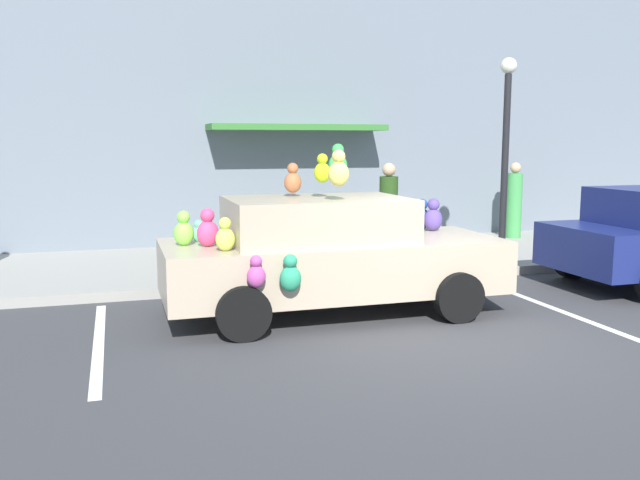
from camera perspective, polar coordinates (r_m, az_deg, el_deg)
ground_plane at (r=8.00m, az=11.06°, el=-8.18°), size 60.00×60.00×0.00m
sidewalk at (r=12.50m, az=0.24°, el=-1.71°), size 24.00×4.00×0.15m
storefront_building at (r=14.40m, az=-2.36°, el=12.07°), size 24.00×1.25×6.40m
parking_stripe_front at (r=9.86m, az=18.71°, el=-5.30°), size 0.12×3.60×0.01m
parking_stripe_rear at (r=8.07m, az=-18.32°, el=-8.29°), size 0.12×3.60×0.01m
plush_covered_car at (r=8.77m, az=0.75°, el=-1.17°), size 4.42×2.06×2.23m
teddy_bear_on_sidewalk at (r=10.54m, az=-8.11°, el=-1.68°), size 0.32×0.27×0.62m
street_lamp_post at (r=12.14m, az=15.55°, el=8.44°), size 0.28×0.28×3.53m
pedestrian_walking_past at (r=15.43m, az=16.20°, el=3.07°), size 0.34×0.34×1.66m
pedestrian_by_lamp at (r=11.82m, az=5.84°, el=2.06°), size 0.32×0.32×1.75m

